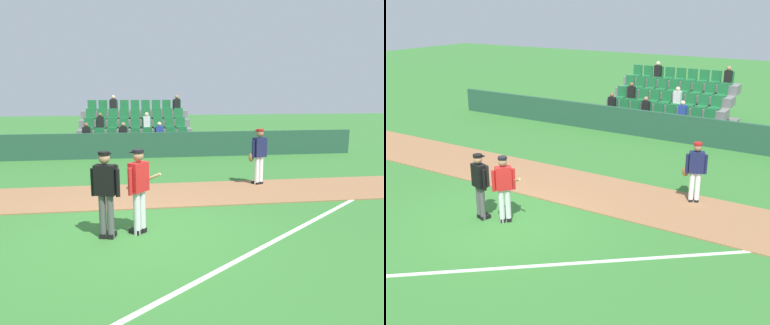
# 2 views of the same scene
# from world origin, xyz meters

# --- Properties ---
(ground_plane) EXTENTS (80.00, 80.00, 0.00)m
(ground_plane) POSITION_xyz_m (0.00, 0.00, 0.00)
(ground_plane) COLOR #33702D
(infield_dirt_path) EXTENTS (28.00, 2.59, 0.03)m
(infield_dirt_path) POSITION_xyz_m (0.00, 2.99, 0.01)
(infield_dirt_path) COLOR #936642
(infield_dirt_path) RESTS_ON ground
(foul_line_chalk) EXTENTS (9.43, 7.57, 0.01)m
(foul_line_chalk) POSITION_xyz_m (3.00, -0.50, 0.01)
(foul_line_chalk) COLOR white
(foul_line_chalk) RESTS_ON ground
(dugout_fence) EXTENTS (20.00, 0.16, 1.12)m
(dugout_fence) POSITION_xyz_m (0.00, 9.33, 0.56)
(dugout_fence) COLOR #234C38
(dugout_fence) RESTS_ON ground
(stadium_bleachers) EXTENTS (5.55, 3.80, 2.70)m
(stadium_bleachers) POSITION_xyz_m (-0.00, 11.62, 0.74)
(stadium_bleachers) COLOR slate
(stadium_bleachers) RESTS_ON ground
(batter_red_jersey) EXTENTS (0.74, 0.68, 1.76)m
(batter_red_jersey) POSITION_xyz_m (0.07, 0.07, 0.97)
(batter_red_jersey) COLOR silver
(batter_red_jersey) RESTS_ON ground
(umpire_home_plate) EXTENTS (0.57, 0.39, 1.76)m
(umpire_home_plate) POSITION_xyz_m (-0.58, -0.10, 1.00)
(umpire_home_plate) COLOR #4C4C4C
(umpire_home_plate) RESTS_ON ground
(runner_navy_jersey) EXTENTS (0.66, 0.41, 1.76)m
(runner_navy_jersey) POSITION_xyz_m (3.79, 3.76, 0.96)
(runner_navy_jersey) COLOR white
(runner_navy_jersey) RESTS_ON ground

